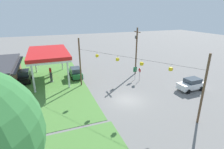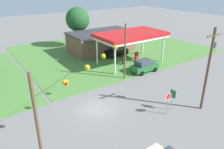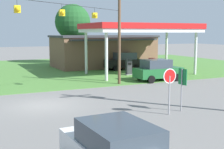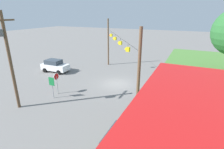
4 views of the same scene
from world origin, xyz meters
name	(u,v)px [view 4 (image 4 of 4)]	position (x,y,z in m)	size (l,w,h in m)	color
ground_plane	(117,84)	(0.00, 0.00, 0.00)	(160.00, 160.00, 0.00)	slate
gas_station_canopy	(217,120)	(12.41, 9.64, 4.79)	(11.57, 6.58, 5.29)	silver
car_at_pumps_front	(120,149)	(11.64, 5.22, 1.00)	(4.48, 2.15, 1.97)	#1E602D
car_on_crossroad	(55,66)	(-0.49, -10.85, 0.98)	(2.24, 4.33, 1.91)	white
stop_sign_roadside	(57,79)	(5.59, -4.98, 1.81)	(0.80, 0.08, 2.50)	#99999E
route_sign	(52,83)	(6.68, -4.66, 1.71)	(0.10, 0.70, 2.40)	gray
utility_pole_main	(9,57)	(9.65, -6.35, 5.05)	(2.20, 0.44, 9.00)	brown
signal_span_gantry	(117,51)	(0.00, -0.01, 4.34)	(15.44, 10.24, 7.92)	brown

